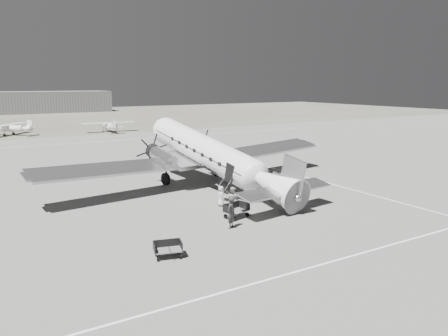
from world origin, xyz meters
TOP-DOWN VIEW (x-y plane):
  - ground at (0.00, 0.00)m, footprint 260.00×260.00m
  - taxi_line_near at (0.00, -14.00)m, footprint 60.00×0.15m
  - taxi_line_right at (12.00, 0.00)m, footprint 0.15×80.00m
  - taxi_line_horizon at (0.00, 40.00)m, footprint 90.00×0.15m
  - grass_infield at (0.00, 95.00)m, footprint 260.00×90.00m
  - hangar_main at (5.00, 120.00)m, footprint 42.00×14.00m
  - dc3_airliner at (1.66, 3.18)m, footprint 32.24×24.26m
  - light_plane_left at (-9.63, 56.51)m, footprint 13.40×13.61m
  - light_plane_right at (7.19, 52.63)m, footprint 10.31×8.48m
  - baggage_cart_near at (-1.06, -5.04)m, footprint 2.05×1.69m
  - baggage_cart_far at (-7.98, -9.07)m, footprint 1.79×1.46m
  - ground_crew at (-2.56, -6.67)m, footprint 0.89×0.86m
  - ramp_agent at (-0.52, -3.69)m, footprint 0.84×1.00m
  - passenger at (-0.50, -1.97)m, footprint 0.55×0.79m

SIDE VIEW (x-z plane):
  - ground at x=0.00m, z-range 0.00..0.00m
  - grass_infield at x=0.00m, z-range 0.00..0.01m
  - taxi_line_near at x=0.00m, z-range 0.00..0.01m
  - taxi_line_right at x=12.00m, z-range 0.00..0.01m
  - taxi_line_horizon at x=0.00m, z-range 0.00..0.01m
  - baggage_cart_far at x=-7.98m, z-range 0.00..0.88m
  - baggage_cart_near at x=-1.06m, z-range 0.00..1.01m
  - passenger at x=-0.50m, z-range 0.00..1.55m
  - ramp_agent at x=-0.52m, z-range 0.00..1.84m
  - ground_crew at x=-2.56m, z-range 0.00..2.05m
  - light_plane_right at x=7.19m, z-range 0.00..2.08m
  - light_plane_left at x=-9.63m, z-range 0.00..2.19m
  - dc3_airliner at x=1.66m, z-range 0.00..5.70m
  - hangar_main at x=5.00m, z-range 0.00..6.60m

